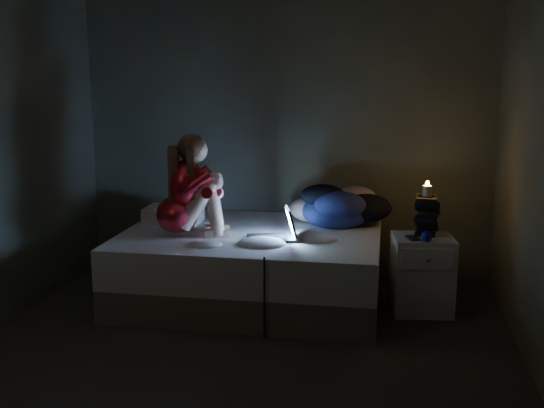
% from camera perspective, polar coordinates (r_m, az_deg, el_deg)
% --- Properties ---
extents(floor, '(3.60, 3.80, 0.02)m').
position_cam_1_polar(floor, '(4.31, -3.06, -13.26)').
color(floor, black).
rests_on(floor, ground).
extents(wall_back, '(3.60, 0.02, 2.60)m').
position_cam_1_polar(wall_back, '(5.81, 1.09, 6.62)').
color(wall_back, '#383B33').
rests_on(wall_back, ground).
extents(wall_front, '(3.60, 0.02, 2.60)m').
position_cam_1_polar(wall_front, '(2.16, -14.96, -2.08)').
color(wall_front, '#383B33').
rests_on(wall_front, ground).
extents(bed, '(2.00, 1.50, 0.55)m').
position_cam_1_polar(bed, '(5.24, -1.78, -5.35)').
color(bed, beige).
rests_on(bed, ground).
extents(pillow, '(0.45, 0.32, 0.13)m').
position_cam_1_polar(pillow, '(5.53, -8.56, -0.92)').
color(pillow, silver).
rests_on(pillow, bed).
extents(woman, '(0.55, 0.44, 0.79)m').
position_cam_1_polar(woman, '(5.02, -8.30, 1.65)').
color(woman, maroon).
rests_on(woman, bed).
extents(laptop, '(0.42, 0.34, 0.25)m').
position_cam_1_polar(laptop, '(4.89, -0.09, -1.67)').
color(laptop, black).
rests_on(laptop, bed).
extents(clothes_pile, '(0.61, 0.50, 0.36)m').
position_cam_1_polar(clothes_pile, '(5.36, 5.57, -0.01)').
color(clothes_pile, navy).
rests_on(clothes_pile, bed).
extents(nightstand, '(0.48, 0.44, 0.58)m').
position_cam_1_polar(nightstand, '(5.09, 12.89, -5.96)').
color(nightstand, silver).
rests_on(nightstand, ground).
extents(book_stack, '(0.19, 0.25, 0.28)m').
position_cam_1_polar(book_stack, '(5.06, 13.24, -1.06)').
color(book_stack, black).
rests_on(book_stack, nightstand).
extents(candle, '(0.07, 0.07, 0.08)m').
position_cam_1_polar(candle, '(5.02, 13.33, 0.93)').
color(candle, beige).
rests_on(candle, book_stack).
extents(phone, '(0.10, 0.15, 0.01)m').
position_cam_1_polar(phone, '(4.94, 12.01, -2.88)').
color(phone, black).
rests_on(phone, nightstand).
extents(blue_orb, '(0.08, 0.08, 0.08)m').
position_cam_1_polar(blue_orb, '(4.86, 13.08, -2.75)').
color(blue_orb, navy).
rests_on(blue_orb, nightstand).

